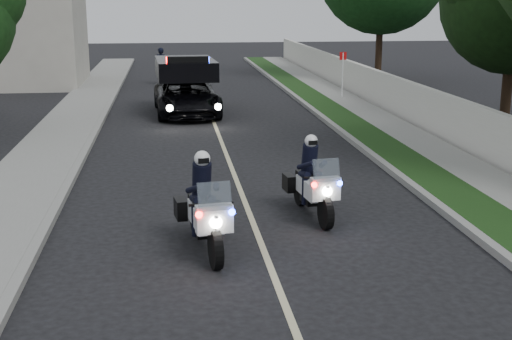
% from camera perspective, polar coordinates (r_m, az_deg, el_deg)
% --- Properties ---
extents(ground, '(120.00, 120.00, 0.00)m').
position_cam_1_polar(ground, '(12.03, 1.03, -7.67)').
color(ground, black).
rests_on(ground, ground).
extents(curb_right, '(0.20, 60.00, 0.15)m').
position_cam_1_polar(curb_right, '(22.26, 7.78, 2.61)').
color(curb_right, gray).
rests_on(curb_right, ground).
extents(grass_verge, '(1.20, 60.00, 0.16)m').
position_cam_1_polar(grass_verge, '(22.45, 9.50, 2.65)').
color(grass_verge, '#193814').
rests_on(grass_verge, ground).
extents(sidewalk_right, '(1.40, 60.00, 0.16)m').
position_cam_1_polar(sidewalk_right, '(22.86, 12.63, 2.71)').
color(sidewalk_right, gray).
rests_on(sidewalk_right, ground).
extents(property_wall, '(0.22, 60.00, 1.50)m').
position_cam_1_polar(property_wall, '(23.10, 15.06, 4.38)').
color(property_wall, beige).
rests_on(property_wall, ground).
extents(curb_left, '(0.20, 60.00, 0.15)m').
position_cam_1_polar(curb_left, '(21.65, -13.70, 2.01)').
color(curb_left, gray).
rests_on(curb_left, ground).
extents(sidewalk_left, '(2.00, 60.00, 0.16)m').
position_cam_1_polar(sidewalk_left, '(21.80, -16.58, 1.91)').
color(sidewalk_left, gray).
rests_on(sidewalk_left, ground).
extents(building_far, '(8.00, 6.00, 7.00)m').
position_cam_1_polar(building_far, '(38.00, -20.48, 11.80)').
color(building_far, '#A8A396').
rests_on(building_far, ground).
extents(lane_marking, '(0.12, 50.00, 0.01)m').
position_cam_1_polar(lane_marking, '(21.58, -2.81, 2.17)').
color(lane_marking, '#BFB78C').
rests_on(lane_marking, ground).
extents(police_moto_left, '(1.04, 2.23, 1.83)m').
position_cam_1_polar(police_moto_left, '(12.64, -4.20, -6.62)').
color(police_moto_left, silver).
rests_on(police_moto_left, ground).
extents(police_moto_right, '(0.93, 2.09, 1.72)m').
position_cam_1_polar(police_moto_right, '(14.54, 4.65, -3.81)').
color(police_moto_right, silver).
rests_on(police_moto_right, ground).
extents(police_suv, '(2.64, 5.27, 2.51)m').
position_cam_1_polar(police_suv, '(27.20, -5.73, 4.60)').
color(police_suv, black).
rests_on(police_suv, ground).
extents(bicycle, '(0.57, 1.60, 0.83)m').
position_cam_1_polar(bicycle, '(36.86, -7.83, 7.03)').
color(bicycle, black).
rests_on(bicycle, ground).
extents(cyclist, '(0.64, 0.44, 1.72)m').
position_cam_1_polar(cyclist, '(36.86, -7.83, 7.03)').
color(cyclist, black).
rests_on(cyclist, ground).
extents(sign_post, '(0.43, 0.43, 2.22)m').
position_cam_1_polar(sign_post, '(30.89, 7.11, 5.70)').
color(sign_post, red).
rests_on(sign_post, ground).
extents(tree_right_c, '(6.69, 6.69, 8.45)m').
position_cam_1_polar(tree_right_c, '(26.27, 19.83, 3.49)').
color(tree_right_c, black).
rests_on(tree_right_c, ground).
extents(tree_right_d, '(7.82, 7.82, 11.53)m').
position_cam_1_polar(tree_right_d, '(38.72, 10.03, 7.28)').
color(tree_right_d, '#164216').
rests_on(tree_right_d, ground).
extents(tree_left_far, '(7.63, 7.63, 9.83)m').
position_cam_1_polar(tree_left_far, '(38.89, -19.28, 6.74)').
color(tree_left_far, black).
rests_on(tree_left_far, ground).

